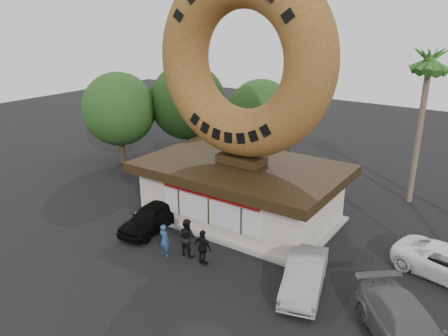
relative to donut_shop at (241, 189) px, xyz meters
name	(u,v)px	position (x,y,z in m)	size (l,w,h in m)	color
ground	(173,263)	(0.00, -5.98, -1.77)	(90.00, 90.00, 0.00)	black
donut_shop	(241,189)	(0.00, 0.00, 0.00)	(11.20, 7.20, 3.80)	beige
giant_donut	(243,61)	(0.00, 0.02, 7.15)	(10.22, 10.22, 2.61)	olive
tree_west	(188,102)	(-9.50, 7.02, 2.87)	(6.00, 6.00, 7.65)	#473321
tree_mid	(261,114)	(-4.00, 9.02, 2.25)	(5.20, 5.20, 6.63)	#473321
tree_far	(119,109)	(-13.00, 3.02, 2.56)	(5.60, 5.60, 7.14)	#473321
palm_near	(429,65)	(7.50, 8.02, 6.65)	(2.60, 2.60, 9.75)	#726651
street_lamp	(292,109)	(-1.86, 10.02, 2.72)	(2.11, 0.20, 8.00)	#59595E
person_left	(164,240)	(-0.77, -5.67, -0.94)	(0.60, 0.40, 1.66)	navy
person_center	(187,237)	(0.11, -5.02, -0.80)	(0.94, 0.73, 1.93)	black
person_right	(203,248)	(1.28, -5.26, -0.88)	(1.04, 0.43, 1.77)	black
car_black	(151,217)	(-3.20, -4.05, -1.05)	(1.69, 4.21, 1.43)	black
car_silver	(305,275)	(6.05, -4.43, -1.05)	(1.52, 4.37, 1.44)	#939398
car_grey	(408,330)	(10.47, -5.55, -1.00)	(2.14, 5.27, 1.53)	#5C5F62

